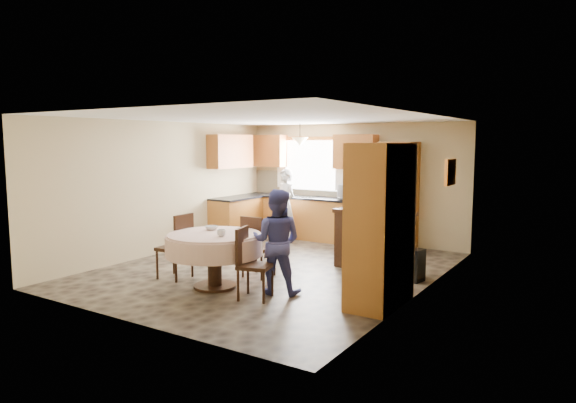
# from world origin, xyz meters

# --- Properties ---
(floor) EXTENTS (5.00, 6.00, 0.01)m
(floor) POSITION_xyz_m (0.00, 0.00, 0.00)
(floor) COLOR brown
(floor) RESTS_ON ground
(ceiling) EXTENTS (5.00, 6.00, 0.01)m
(ceiling) POSITION_xyz_m (0.00, 0.00, 2.50)
(ceiling) COLOR white
(ceiling) RESTS_ON wall_back
(wall_back) EXTENTS (5.00, 0.02, 2.50)m
(wall_back) POSITION_xyz_m (0.00, 3.00, 1.25)
(wall_back) COLOR tan
(wall_back) RESTS_ON floor
(wall_front) EXTENTS (5.00, 0.02, 2.50)m
(wall_front) POSITION_xyz_m (0.00, -3.00, 1.25)
(wall_front) COLOR tan
(wall_front) RESTS_ON floor
(wall_left) EXTENTS (0.02, 6.00, 2.50)m
(wall_left) POSITION_xyz_m (-2.50, 0.00, 1.25)
(wall_left) COLOR tan
(wall_left) RESTS_ON floor
(wall_right) EXTENTS (0.02, 6.00, 2.50)m
(wall_right) POSITION_xyz_m (2.50, 0.00, 1.25)
(wall_right) COLOR tan
(wall_right) RESTS_ON floor
(window) EXTENTS (1.40, 0.03, 1.10)m
(window) POSITION_xyz_m (-1.00, 2.98, 1.60)
(window) COLOR white
(window) RESTS_ON wall_back
(curtain_left) EXTENTS (0.22, 0.02, 1.15)m
(curtain_left) POSITION_xyz_m (-1.75, 2.93, 1.65)
(curtain_left) COLOR white
(curtain_left) RESTS_ON wall_back
(curtain_right) EXTENTS (0.22, 0.02, 1.15)m
(curtain_right) POSITION_xyz_m (-0.25, 2.93, 1.65)
(curtain_right) COLOR white
(curtain_right) RESTS_ON wall_back
(base_cab_back) EXTENTS (3.30, 0.60, 0.88)m
(base_cab_back) POSITION_xyz_m (-0.85, 2.70, 0.44)
(base_cab_back) COLOR orange
(base_cab_back) RESTS_ON floor
(counter_back) EXTENTS (3.30, 0.64, 0.04)m
(counter_back) POSITION_xyz_m (-0.85, 2.70, 0.90)
(counter_back) COLOR black
(counter_back) RESTS_ON base_cab_back
(base_cab_left) EXTENTS (0.60, 1.20, 0.88)m
(base_cab_left) POSITION_xyz_m (-2.20, 1.80, 0.44)
(base_cab_left) COLOR orange
(base_cab_left) RESTS_ON floor
(counter_left) EXTENTS (0.64, 1.20, 0.04)m
(counter_left) POSITION_xyz_m (-2.20, 1.80, 0.90)
(counter_left) COLOR black
(counter_left) RESTS_ON base_cab_left
(backsplash) EXTENTS (3.30, 0.02, 0.55)m
(backsplash) POSITION_xyz_m (-0.85, 2.99, 1.18)
(backsplash) COLOR beige
(backsplash) RESTS_ON wall_back
(wall_cab_left) EXTENTS (0.85, 0.33, 0.72)m
(wall_cab_left) POSITION_xyz_m (-2.05, 2.83, 1.91)
(wall_cab_left) COLOR #CA6932
(wall_cab_left) RESTS_ON wall_back
(wall_cab_right) EXTENTS (0.90, 0.33, 0.72)m
(wall_cab_right) POSITION_xyz_m (0.15, 2.83, 1.91)
(wall_cab_right) COLOR #CA6932
(wall_cab_right) RESTS_ON wall_back
(wall_cab_side) EXTENTS (0.33, 1.20, 0.72)m
(wall_cab_side) POSITION_xyz_m (-2.33, 1.80, 1.91)
(wall_cab_side) COLOR #CA6932
(wall_cab_side) RESTS_ON wall_left
(oven_tower) EXTENTS (0.66, 0.62, 2.12)m
(oven_tower) POSITION_xyz_m (1.15, 2.69, 1.06)
(oven_tower) COLOR orange
(oven_tower) RESTS_ON floor
(oven_upper) EXTENTS (0.56, 0.01, 0.45)m
(oven_upper) POSITION_xyz_m (1.15, 2.38, 1.25)
(oven_upper) COLOR black
(oven_upper) RESTS_ON oven_tower
(oven_lower) EXTENTS (0.56, 0.01, 0.45)m
(oven_lower) POSITION_xyz_m (1.15, 2.38, 0.75)
(oven_lower) COLOR black
(oven_lower) RESTS_ON oven_tower
(pendant) EXTENTS (0.36, 0.36, 0.18)m
(pendant) POSITION_xyz_m (-1.00, 2.50, 2.12)
(pendant) COLOR beige
(pendant) RESTS_ON ceiling
(sideboard) EXTENTS (1.35, 0.67, 0.93)m
(sideboard) POSITION_xyz_m (1.42, 0.89, 0.47)
(sideboard) COLOR #3A1F0F
(sideboard) RESTS_ON floor
(space_heater) EXTENTS (0.41, 0.33, 0.50)m
(space_heater) POSITION_xyz_m (2.17, 0.56, 0.25)
(space_heater) COLOR black
(space_heater) RESTS_ON floor
(cupboard) EXTENTS (0.55, 1.10, 2.11)m
(cupboard) POSITION_xyz_m (2.22, -0.80, 1.05)
(cupboard) COLOR orange
(cupboard) RESTS_ON floor
(dining_table) EXTENTS (1.40, 1.40, 0.80)m
(dining_table) POSITION_xyz_m (-0.11, -1.35, 0.62)
(dining_table) COLOR #3A1F0F
(dining_table) RESTS_ON floor
(chair_left) EXTENTS (0.47, 0.47, 1.02)m
(chair_left) POSITION_xyz_m (-0.90, -1.28, 0.56)
(chair_left) COLOR #3A1F0F
(chair_left) RESTS_ON floor
(chair_back) EXTENTS (0.42, 0.42, 0.97)m
(chair_back) POSITION_xyz_m (0.06, -0.57, 0.54)
(chair_back) COLOR #3A1F0F
(chair_back) RESTS_ON floor
(chair_right) EXTENTS (0.52, 0.52, 0.97)m
(chair_right) POSITION_xyz_m (0.63, -1.48, 0.54)
(chair_right) COLOR #3A1F0F
(chair_right) RESTS_ON floor
(framed_picture) EXTENTS (0.06, 0.52, 0.43)m
(framed_picture) POSITION_xyz_m (2.47, 1.49, 1.63)
(framed_picture) COLOR gold
(framed_picture) RESTS_ON wall_right
(microwave) EXTENTS (0.59, 0.41, 0.32)m
(microwave) POSITION_xyz_m (0.21, 2.65, 1.08)
(microwave) COLOR silver
(microwave) RESTS_ON counter_back
(person_sink) EXTENTS (0.67, 0.56, 1.56)m
(person_sink) POSITION_xyz_m (-1.10, 2.07, 0.78)
(person_sink) COLOR silver
(person_sink) RESTS_ON floor
(person_dining) EXTENTS (0.85, 0.74, 1.47)m
(person_dining) POSITION_xyz_m (0.80, -1.09, 0.73)
(person_dining) COLOR #3B3E80
(person_dining) RESTS_ON floor
(bowl_sideboard) EXTENTS (0.22, 0.22, 0.05)m
(bowl_sideboard) POSITION_xyz_m (1.04, 0.89, 0.96)
(bowl_sideboard) COLOR #B2B2B2
(bowl_sideboard) RESTS_ON sideboard
(bottle_sideboard) EXTENTS (0.14, 0.14, 0.27)m
(bottle_sideboard) POSITION_xyz_m (1.69, 0.89, 1.06)
(bottle_sideboard) COLOR silver
(bottle_sideboard) RESTS_ON sideboard
(cup_table) EXTENTS (0.13, 0.13, 0.10)m
(cup_table) POSITION_xyz_m (0.12, -1.47, 0.85)
(cup_table) COLOR #B2B2B2
(cup_table) RESTS_ON dining_table
(bowl_table) EXTENTS (0.24, 0.24, 0.06)m
(bowl_table) POSITION_xyz_m (-0.35, -1.14, 0.83)
(bowl_table) COLOR #B2B2B2
(bowl_table) RESTS_ON dining_table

